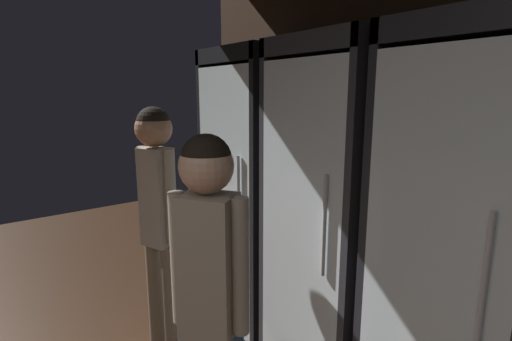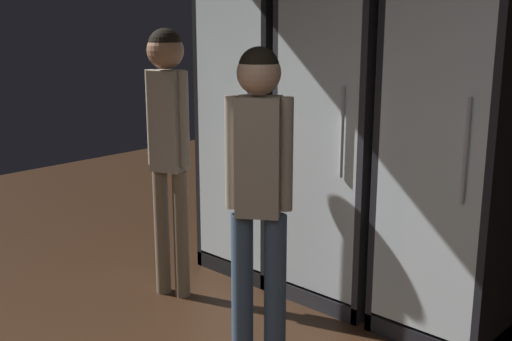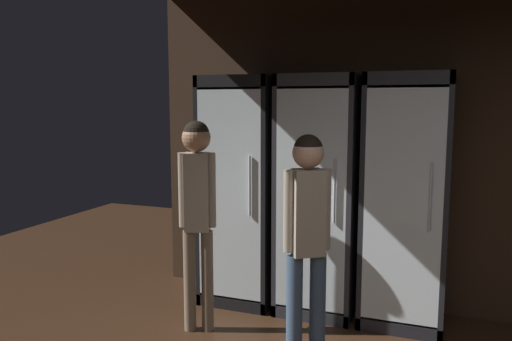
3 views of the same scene
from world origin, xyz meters
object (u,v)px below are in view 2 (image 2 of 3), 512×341
cooler_far_left (262,127)px  cooler_center (458,158)px  shopper_far (168,128)px  shopper_near (259,178)px  cooler_left (348,142)px

cooler_far_left → cooler_center: 1.41m
shopper_far → cooler_center: bearing=26.8°
cooler_far_left → shopper_near: size_ratio=1.27×
cooler_left → cooler_center: bearing=-0.0°
cooler_left → cooler_center: (0.70, -0.00, 0.00)m
cooler_far_left → cooler_left: same height
cooler_center → cooler_left: bearing=180.0°
cooler_left → shopper_far: size_ratio=1.22×
cooler_far_left → shopper_far: size_ratio=1.22×
cooler_center → shopper_far: size_ratio=1.22×
cooler_center → shopper_near: (-0.56, -0.94, -0.03)m
cooler_far_left → shopper_far: (-0.07, -0.75, 0.08)m
shopper_near → shopper_far: (-0.92, 0.19, 0.11)m
cooler_far_left → shopper_far: 0.76m
cooler_left → shopper_near: 0.95m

